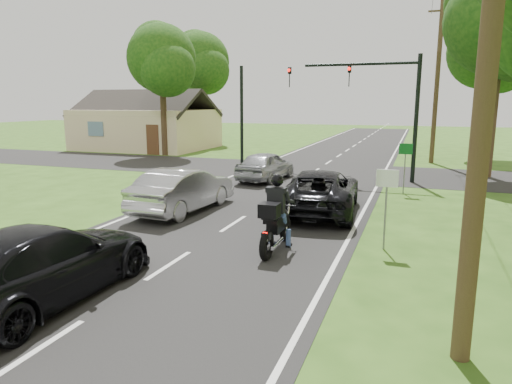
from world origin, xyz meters
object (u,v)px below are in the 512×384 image
(silver_sedan, at_px, (183,190))
(sign_green, at_px, (405,156))
(motorcycle_rider, at_px, (276,221))
(utility_pole_near, at_px, (493,3))
(dark_car_behind, at_px, (40,263))
(dark_suv, at_px, (320,191))
(utility_pole_far, at_px, (437,81))
(sign_white, at_px, (387,190))
(traffic_signal, at_px, (377,95))
(silver_suv, at_px, (266,166))

(silver_sedan, distance_m, sign_green, 9.40)
(motorcycle_rider, relative_size, utility_pole_near, 0.24)
(dark_car_behind, relative_size, utility_pole_near, 0.52)
(dark_car_behind, relative_size, sign_green, 2.45)
(dark_suv, bearing_deg, motorcycle_rider, 82.07)
(silver_sedan, xyz_separation_m, utility_pole_near, (8.51, -7.00, 4.30))
(silver_sedan, relative_size, utility_pole_far, 0.47)
(utility_pole_far, bearing_deg, dark_suv, -104.30)
(silver_sedan, xyz_separation_m, utility_pole_far, (8.51, 17.00, 4.30))
(sign_green, bearing_deg, dark_car_behind, -114.70)
(sign_white, bearing_deg, traffic_signal, 97.05)
(silver_suv, relative_size, sign_white, 1.99)
(motorcycle_rider, bearing_deg, silver_suv, 110.15)
(silver_suv, bearing_deg, silver_sedan, 90.46)
(sign_white, bearing_deg, sign_green, 88.57)
(traffic_signal, xyz_separation_m, utility_pole_near, (2.86, -16.00, 0.95))
(silver_suv, relative_size, sign_green, 1.99)
(utility_pole_far, bearing_deg, sign_green, -96.73)
(dark_car_behind, bearing_deg, traffic_signal, -105.44)
(traffic_signal, distance_m, sign_white, 11.39)
(sign_white, bearing_deg, dark_car_behind, -137.51)
(silver_suv, relative_size, utility_pole_near, 0.42)
(dark_car_behind, xyz_separation_m, utility_pole_far, (7.52, 24.53, 4.32))
(utility_pole_near, bearing_deg, traffic_signal, 100.14)
(traffic_signal, bearing_deg, silver_sedan, -122.13)
(dark_suv, distance_m, silver_suv, 6.93)
(silver_suv, relative_size, utility_pole_far, 0.42)
(traffic_signal, height_order, utility_pole_near, utility_pole_near)
(motorcycle_rider, xyz_separation_m, utility_pole_far, (4.15, 20.08, 4.28))
(dark_suv, xyz_separation_m, dark_car_behind, (-3.56, -9.01, 0.01))
(silver_sedan, distance_m, utility_pole_far, 19.49)
(motorcycle_rider, distance_m, sign_green, 9.53)
(silver_sedan, bearing_deg, sign_green, -136.12)
(silver_suv, height_order, traffic_signal, traffic_signal)
(dark_suv, xyz_separation_m, sign_white, (2.45, -3.50, 0.84))
(traffic_signal, bearing_deg, dark_suv, -98.27)
(motorcycle_rider, relative_size, sign_white, 1.12)
(silver_suv, bearing_deg, utility_pole_near, 124.60)
(traffic_signal, relative_size, sign_green, 3.00)
(silver_sedan, xyz_separation_m, traffic_signal, (5.65, 9.00, 3.35))
(motorcycle_rider, xyz_separation_m, silver_sedan, (-4.36, 3.08, -0.02))
(traffic_signal, bearing_deg, silver_suv, -160.29)
(dark_car_behind, bearing_deg, silver_suv, -88.38)
(silver_sedan, distance_m, silver_suv, 7.24)
(sign_green, bearing_deg, traffic_signal, 117.38)
(dark_suv, height_order, dark_car_behind, dark_car_behind)
(silver_suv, distance_m, sign_green, 6.73)
(dark_suv, relative_size, utility_pole_near, 0.54)
(utility_pole_near, xyz_separation_m, sign_white, (-1.50, 4.98, -3.49))
(motorcycle_rider, bearing_deg, sign_white, 22.09)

